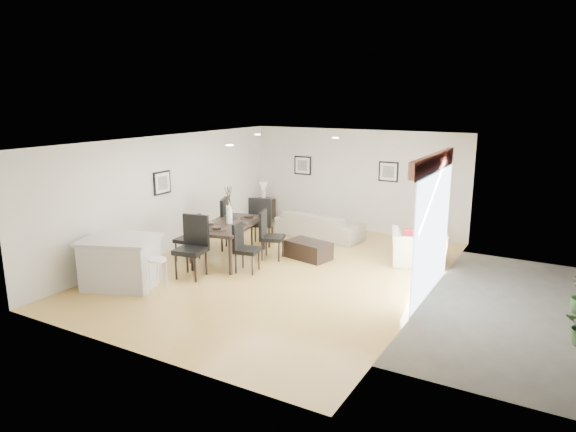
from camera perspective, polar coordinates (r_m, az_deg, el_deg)
The scene contains 26 objects.
ground at distance 10.71m, azimuth -0.80°, elevation -6.18°, with size 8.00×8.00×0.00m, color tan.
wall_back at distance 13.88m, azimuth 7.56°, elevation 3.95°, with size 6.00×0.04×2.70m, color beige.
wall_front at distance 7.29m, azimuth -16.96°, elevation -4.98°, with size 6.00×0.04×2.70m, color beige.
wall_left at distance 12.10m, azimuth -13.19°, elevation 2.36°, with size 0.04×8.00×2.70m, color beige.
wall_right at distance 9.23m, azimuth 15.47°, elevation -1.09°, with size 0.04×8.00×2.70m, color beige.
ceiling at distance 10.14m, azimuth -0.85°, elevation 8.37°, with size 6.00×8.00×0.02m, color white.
sofa at distance 13.18m, azimuth 3.52°, elevation -0.99°, with size 2.24×0.88×0.65m, color gray.
armchair at distance 11.38m, azimuth 14.28°, elevation -3.46°, with size 1.14×0.99×0.74m, color beige.
dining_table at distance 11.34m, azimuth -6.50°, elevation -1.22°, with size 1.36×2.14×0.83m.
dining_chair_wnear at distance 11.44m, azimuth -10.78°, elevation -2.12°, with size 0.51×0.51×1.03m.
dining_chair_wfar at distance 12.18m, azimuth -7.67°, elevation -0.53°, with size 0.72×0.72×1.23m.
dining_chair_enear at distance 10.59m, azimuth -5.00°, elevation -3.18°, with size 0.54×0.54×1.03m.
dining_chair_efar at distance 11.37m, azimuth -2.21°, elevation -1.83°, with size 0.61×0.61×1.09m.
dining_chair_head at distance 10.44m, azimuth -10.50°, elevation -2.92°, with size 0.64×0.64×1.24m.
dining_chair_foot at distance 12.32m, azimuth -3.01°, elevation -0.32°, with size 0.70×0.70×1.21m.
vase at distance 11.25m, azimuth -6.55°, elevation 0.76°, with size 1.00×1.58×0.83m.
coffee_table at distance 11.50m, azimuth 2.29°, elevation -3.78°, with size 0.98×0.59×0.39m, color black.
side_table at distance 14.88m, azimuth -2.72°, elevation 0.68°, with size 0.50×0.50×0.66m, color black.
table_lamp at distance 14.75m, azimuth -2.74°, elevation 3.12°, with size 0.25×0.25×0.48m.
cushion at distance 11.25m, azimuth 13.69°, elevation -2.38°, with size 0.37×0.11×0.37m, color #AB1624.
kitchen_island at distance 10.27m, azimuth -18.10°, elevation -4.88°, with size 1.65×1.47×0.95m.
bar_stool at distance 9.58m, azimuth -14.32°, elevation -5.16°, with size 0.32×0.32×0.70m.
framed_print_back_left at distance 14.48m, azimuth 1.65°, elevation 5.64°, with size 0.52×0.04×0.52m.
framed_print_back_right at distance 13.50m, azimuth 11.10°, elevation 4.85°, with size 0.52×0.04×0.52m.
framed_print_left_wall at distance 11.89m, azimuth -13.81°, elevation 3.61°, with size 0.04×0.52×0.52m.
sliding_door at distance 9.46m, azimuth 15.78°, elevation 1.18°, with size 0.12×2.70×2.57m.
Camera 1 is at (5.10, -8.72, 3.55)m, focal length 32.00 mm.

